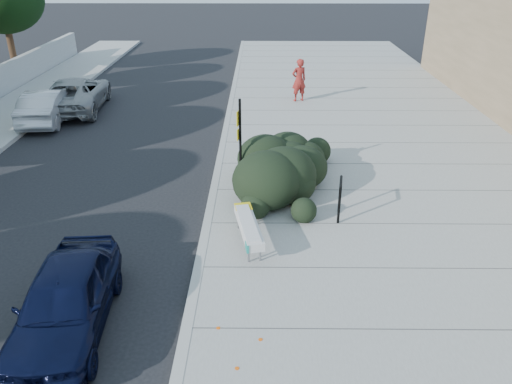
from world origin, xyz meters
TOP-DOWN VIEW (x-y plane):
  - ground at (0.00, 0.00)m, footprint 120.00×120.00m
  - sidewalk_near at (5.60, 5.00)m, footprint 11.20×50.00m
  - curb_near at (0.00, 5.00)m, footprint 0.22×50.00m
  - bench at (1.11, 1.00)m, footprint 0.79×2.08m
  - bike_rack at (3.47, 2.37)m, footprint 0.18×0.72m
  - sign_post at (0.78, 4.31)m, footprint 0.13×0.30m
  - hedge at (2.30, 4.37)m, footprint 3.55×5.05m
  - sedan_navy at (-2.27, -1.84)m, footprint 1.82×3.97m
  - wagon_silver at (-7.50, 10.80)m, footprint 1.84×4.27m
  - suv_silver at (-6.91, 12.54)m, footprint 2.85×5.41m
  - pedestrian at (3.15, 13.55)m, footprint 0.83×0.69m

SIDE VIEW (x-z plane):
  - ground at x=0.00m, z-range 0.00..0.00m
  - sidewalk_near at x=5.60m, z-range 0.00..0.15m
  - curb_near at x=0.00m, z-range 0.00..0.17m
  - bench at x=1.11m, z-range 0.33..0.94m
  - sedan_navy at x=-2.27m, z-range 0.00..1.32m
  - wagon_silver at x=-7.50m, z-range 0.00..1.37m
  - suv_silver at x=-6.91m, z-range 0.00..1.45m
  - bike_rack at x=3.47m, z-range 0.26..1.32m
  - hedge at x=2.30m, z-range 0.15..1.87m
  - pedestrian at x=3.15m, z-range 0.15..2.09m
  - sign_post at x=0.78m, z-range 0.33..2.99m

